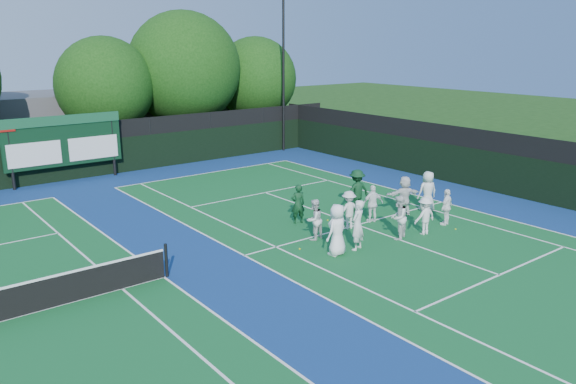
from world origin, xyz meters
TOP-DOWN VIEW (x-y plane):
  - ground at (0.00, 0.00)m, footprint 120.00×120.00m
  - court_apron at (-6.00, 1.00)m, footprint 34.00×32.00m
  - near_court at (0.00, 1.00)m, footprint 11.05×23.85m
  - back_fence at (-6.00, 16.00)m, footprint 34.00×0.08m
  - divider_fence_right at (9.00, 1.00)m, footprint 0.08×32.00m
  - scoreboard at (-7.01, 15.59)m, footprint 6.00×0.21m
  - clubhouse at (-2.00, 24.00)m, footprint 18.00×6.00m
  - light_pole_right at (7.50, 15.70)m, footprint 1.20×0.30m
  - tree_c at (-2.99, 19.58)m, footprint 5.83×5.83m
  - tree_d at (2.35, 19.58)m, footprint 7.40×7.40m
  - tree_e at (8.03, 19.58)m, footprint 5.89×5.89m
  - tennis_ball_0 at (-3.60, 0.26)m, footprint 0.07×0.07m
  - tennis_ball_1 at (0.49, 3.06)m, footprint 0.07×0.07m
  - tennis_ball_2 at (2.65, -1.82)m, footprint 0.07×0.07m
  - tennis_ball_4 at (-0.57, 2.16)m, footprint 0.07×0.07m
  - player_front_0 at (-2.88, -0.89)m, footprint 1.00×0.76m
  - player_front_1 at (-1.96, -0.96)m, footprint 0.78×0.64m
  - player_front_2 at (0.05, -1.09)m, footprint 1.00×0.91m
  - player_front_3 at (1.26, -1.35)m, footprint 1.01×0.64m
  - player_front_4 at (2.88, -1.15)m, footprint 0.94×0.56m
  - player_back_0 at (-2.48, 0.79)m, footprint 0.84×0.70m
  - player_back_1 at (-0.58, 0.92)m, footprint 1.06×0.70m
  - player_back_2 at (0.79, 0.94)m, footprint 0.99×0.66m
  - player_back_3 at (2.58, 0.81)m, footprint 1.66×0.95m
  - player_back_4 at (3.78, 0.54)m, footprint 1.01×0.82m
  - coach_left at (-1.73, 2.69)m, footprint 0.69×0.55m
  - coach_right at (1.26, 2.34)m, footprint 1.33×0.91m

SIDE VIEW (x-z plane):
  - ground at x=0.00m, z-range 0.00..0.00m
  - court_apron at x=-6.00m, z-range 0.00..0.01m
  - near_court at x=0.00m, z-range 0.01..0.01m
  - tennis_ball_0 at x=-3.60m, z-range 0.00..0.07m
  - tennis_ball_1 at x=0.49m, z-range 0.00..0.07m
  - tennis_ball_2 at x=2.65m, z-range 0.00..0.07m
  - tennis_ball_4 at x=-0.57m, z-range 0.00..0.07m
  - player_front_3 at x=1.26m, z-range 0.00..1.48m
  - player_front_4 at x=2.88m, z-range 0.00..1.50m
  - player_back_1 at x=-0.58m, z-range 0.00..1.54m
  - player_back_0 at x=-2.48m, z-range 0.00..1.56m
  - player_back_2 at x=0.79m, z-range 0.00..1.56m
  - coach_left at x=-1.73m, z-range 0.00..1.64m
  - player_front_2 at x=0.05m, z-range 0.00..1.69m
  - player_back_3 at x=2.58m, z-range 0.00..1.71m
  - player_back_4 at x=3.78m, z-range 0.00..1.79m
  - player_front_1 at x=-1.96m, z-range 0.00..1.83m
  - player_front_0 at x=-2.88m, z-range 0.00..1.83m
  - coach_right at x=1.26m, z-range 0.00..1.90m
  - back_fence at x=-6.00m, z-range -0.14..2.86m
  - divider_fence_right at x=9.00m, z-range -0.14..2.86m
  - clubhouse at x=-2.00m, z-range 0.00..4.00m
  - scoreboard at x=-7.01m, z-range 0.42..3.97m
  - tree_c at x=-2.99m, z-range 0.71..8.28m
  - tree_e at x=8.03m, z-range 0.70..8.30m
  - tree_d at x=2.35m, z-range 0.71..9.92m
  - light_pole_right at x=7.50m, z-range 1.24..11.36m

